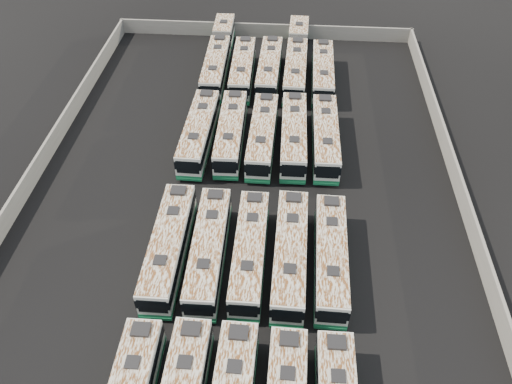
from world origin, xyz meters
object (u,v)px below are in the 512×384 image
object	(u,v)px
bus_back_center	(269,69)
bus_back_far_right	(323,72)
bus_midfront_far_left	(169,246)
bus_midfront_left	(209,250)
bus_midback_far_right	(325,137)
bus_back_left	(243,69)
bus_midfront_right	(290,254)
bus_midback_right	(294,135)
bus_back_right	(297,58)
bus_back_far_left	(219,55)
bus_midback_center	(263,135)
bus_midfront_center	(250,252)
bus_midback_far_left	(199,132)
bus_midback_left	(231,132)
bus_midfront_far_right	(331,257)

from	to	relation	value
bus_back_center	bus_back_far_right	world-z (taller)	bus_back_center
bus_midfront_far_left	bus_midfront_left	size ratio (longest dim) A/B	1.02
bus_midback_far_right	bus_back_left	distance (m)	17.88
bus_midfront_right	bus_midback_right	size ratio (longest dim) A/B	1.00
bus_back_far_right	bus_back_center	bearing A→B (deg)	178.68
bus_midfront_right	bus_back_right	world-z (taller)	bus_back_right
bus_midfront_far_left	bus_back_far_left	xyz separation A→B (m)	(-0.13, 35.14, -0.01)
bus_back_far_left	bus_back_left	size ratio (longest dim) A/B	1.57
bus_midback_right	bus_midfront_right	bearing A→B (deg)	-90.43
bus_midfront_right	bus_midback_center	distance (m)	17.44
bus_midfront_left	bus_back_far_left	distance (m)	35.44
bus_midback_far_right	bus_midfront_left	bearing A→B (deg)	-122.09
bus_midfront_center	bus_midback_far_left	distance (m)	18.52
bus_back_far_right	bus_midback_far_right	bearing A→B (deg)	-89.34
bus_midfront_far_left	bus_back_far_right	xyz separation A→B (m)	(14.34, 31.58, -0.05)
bus_midfront_center	bus_midback_center	bearing A→B (deg)	90.03
bus_back_center	bus_back_right	world-z (taller)	bus_back_right
bus_midfront_center	bus_midback_far_right	world-z (taller)	bus_midback_far_right
bus_midback_far_right	bus_midback_far_left	bearing A→B (deg)	-179.40
bus_midback_left	bus_back_center	xyz separation A→B (m)	(3.57, 14.56, 0.01)
bus_midback_far_right	bus_back_far_left	xyz separation A→B (m)	(-14.45, 17.89, 0.01)
bus_midback_far_right	bus_back_right	distance (m)	18.22
bus_midback_far_right	bus_midback_left	bearing A→B (deg)	179.50
bus_midfront_far_right	bus_back_right	distance (m)	35.36
bus_midfront_left	bus_midfront_far_right	bearing A→B (deg)	-0.52
bus_midfront_center	bus_midback_right	xyz separation A→B (m)	(3.52, 17.30, 0.07)
bus_midfront_far_left	bus_back_left	world-z (taller)	bus_midfront_far_left
bus_midfront_left	bus_midback_center	bearing A→B (deg)	77.19
bus_midfront_left	bus_back_far_left	xyz separation A→B (m)	(-3.73, 35.25, 0.02)
bus_midfront_left	bus_midfront_center	xyz separation A→B (m)	(3.64, 0.07, -0.04)
bus_midfront_far_left	bus_midfront_center	xyz separation A→B (m)	(7.24, -0.03, -0.08)
bus_midback_left	bus_back_left	xyz separation A→B (m)	(-0.02, 14.28, -0.01)
bus_midfront_left	bus_back_left	size ratio (longest dim) A/B	1.00
bus_midback_far_left	bus_midback_right	world-z (taller)	bus_midback_far_left
bus_midback_left	bus_back_left	bearing A→B (deg)	89.17
bus_midfront_center	bus_back_far_left	world-z (taller)	bus_back_far_left
bus_back_center	bus_back_far_left	bearing A→B (deg)	156.74
bus_back_right	bus_back_center	bearing A→B (deg)	-136.16
bus_midback_center	bus_back_far_right	distance (m)	16.22
bus_midback_center	bus_midfront_left	bearing A→B (deg)	-100.92
bus_midfront_center	bus_midback_right	size ratio (longest dim) A/B	0.96
bus_midfront_center	bus_back_right	bearing A→B (deg)	84.25
bus_midback_left	bus_back_far_left	world-z (taller)	bus_back_far_left
bus_midback_left	bus_midback_right	world-z (taller)	bus_midback_right
bus_midfront_far_right	bus_midfront_far_left	bearing A→B (deg)	-179.23
bus_back_left	bus_midback_far_left	bearing A→B (deg)	-104.88
bus_midfront_center	bus_midfront_right	size ratio (longest dim) A/B	0.96
bus_midback_left	bus_back_far_left	xyz separation A→B (m)	(-3.74, 17.86, 0.01)
bus_midfront_left	bus_midback_far_left	distance (m)	17.49
bus_midfront_center	bus_midback_right	distance (m)	17.66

